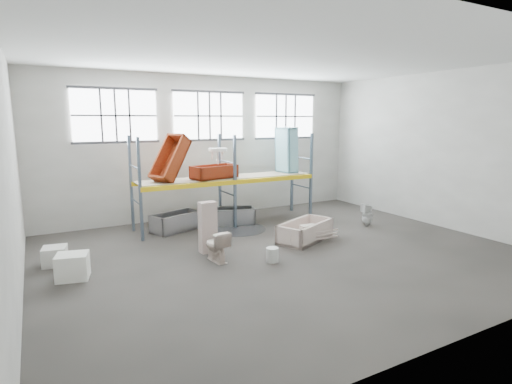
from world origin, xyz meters
TOP-DOWN VIEW (x-y plane):
  - floor at (0.00, 0.00)m, footprint 12.00×10.00m
  - ceiling at (0.00, 0.00)m, footprint 12.00×10.00m
  - wall_back at (0.00, 5.05)m, footprint 12.00×0.10m
  - wall_front at (0.00, -5.05)m, footprint 12.00×0.10m
  - wall_left at (-6.05, 0.00)m, footprint 0.10×10.00m
  - wall_right at (6.05, 0.00)m, footprint 0.10×10.00m
  - window_left at (-3.20, 4.94)m, footprint 2.60×0.04m
  - window_mid at (0.00, 4.94)m, footprint 2.60×0.04m
  - window_right at (3.20, 4.94)m, footprint 2.60×0.04m
  - rack_upright_la at (-3.00, 2.90)m, footprint 0.08×0.08m
  - rack_upright_lb at (-3.00, 4.10)m, footprint 0.08×0.08m
  - rack_upright_ma at (0.00, 2.90)m, footprint 0.08×0.08m
  - rack_upright_mb at (0.00, 4.10)m, footprint 0.08×0.08m
  - rack_upright_ra at (3.00, 2.90)m, footprint 0.08×0.08m
  - rack_upright_rb at (3.00, 4.10)m, footprint 0.08×0.08m
  - rack_beam_front at (0.00, 2.90)m, footprint 6.00×0.10m
  - rack_beam_back at (0.00, 4.10)m, footprint 6.00×0.10m
  - shelf_deck at (0.00, 3.50)m, footprint 5.90×1.10m
  - wet_patch at (0.00, 2.70)m, footprint 1.80×1.80m
  - bathtub_beige at (1.19, 0.68)m, footprint 2.06×1.57m
  - cistern_spare at (1.16, 0.49)m, footprint 0.47×0.23m
  - sink_in_tub at (0.66, 0.66)m, footprint 0.49×0.49m
  - toilet_beige at (-1.79, 0.27)m, footprint 0.52×0.81m
  - cistern_tall at (-1.71, 1.02)m, footprint 0.45×0.30m
  - toilet_white at (3.94, 1.02)m, footprint 0.41×0.41m
  - steel_tub_left at (-1.79, 3.50)m, footprint 1.72×1.21m
  - steel_tub_right at (0.14, 3.42)m, footprint 1.63×1.14m
  - rust_tub_flat at (-0.52, 3.36)m, footprint 1.58×0.97m
  - rust_tub_tilted at (-1.91, 3.51)m, footprint 1.43×1.21m
  - sink_on_shelf at (-0.37, 3.39)m, footprint 0.68×0.58m
  - blue_tub_upright at (2.39, 3.58)m, footprint 0.60×0.81m
  - bucket at (-0.61, -0.44)m, footprint 0.36×0.36m
  - carton_near at (-5.03, 0.74)m, footprint 0.77×0.71m
  - carton_far at (-5.33, 1.89)m, footprint 0.62×0.62m

SIDE VIEW (x-z plane):
  - floor at x=0.00m, z-range -0.10..0.00m
  - wet_patch at x=0.00m, z-range 0.00..0.00m
  - sink_in_tub at x=0.66m, z-range 0.08..0.24m
  - bucket at x=-0.61m, z-range 0.00..0.36m
  - carton_far at x=-5.33m, z-range 0.00..0.45m
  - steel_tub_right at x=0.14m, z-range 0.00..0.54m
  - bathtub_beige at x=1.19m, z-range 0.00..0.55m
  - cistern_spare at x=1.16m, z-range 0.06..0.50m
  - carton_near at x=-5.03m, z-range 0.00..0.57m
  - steel_tub_left at x=-1.79m, z-range 0.00..0.57m
  - toilet_white at x=3.94m, z-range 0.00..0.75m
  - toilet_beige at x=-1.79m, z-range 0.00..0.79m
  - cistern_tall at x=-1.71m, z-range 0.00..1.36m
  - rack_upright_la at x=-3.00m, z-range 0.00..3.00m
  - rack_upright_lb at x=-3.00m, z-range 0.00..3.00m
  - rack_upright_ma at x=0.00m, z-range 0.00..3.00m
  - rack_upright_mb at x=0.00m, z-range 0.00..3.00m
  - rack_upright_ra at x=3.00m, z-range 0.00..3.00m
  - rack_upright_rb at x=3.00m, z-range 0.00..3.00m
  - rack_beam_front at x=0.00m, z-range 1.43..1.57m
  - rack_beam_back at x=0.00m, z-range 1.43..1.57m
  - shelf_deck at x=0.00m, z-range 1.57..1.59m
  - rust_tub_flat at x=-0.52m, z-range 1.61..2.03m
  - sink_on_shelf at x=-0.37m, z-range 1.83..2.36m
  - rust_tub_tilted at x=-1.91m, z-range 1.54..3.05m
  - blue_tub_upright at x=2.39m, z-range 1.58..3.21m
  - wall_back at x=0.00m, z-range 0.00..5.00m
  - wall_front at x=0.00m, z-range 0.00..5.00m
  - wall_left at x=-6.05m, z-range 0.00..5.00m
  - wall_right at x=6.05m, z-range 0.00..5.00m
  - window_left at x=-3.20m, z-range 2.80..4.40m
  - window_mid at x=0.00m, z-range 2.80..4.40m
  - window_right at x=3.20m, z-range 2.80..4.40m
  - ceiling at x=0.00m, z-range 5.00..5.10m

